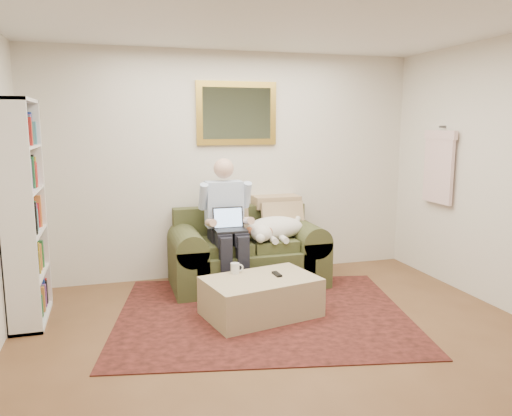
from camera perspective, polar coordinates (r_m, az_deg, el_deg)
name	(u,v)px	position (r m, az deg, el deg)	size (l,w,h in m)	color
room_shell	(295,188)	(3.81, 4.45, 2.28)	(4.51, 5.00, 2.61)	brown
rug	(263,314)	(4.83, 0.75, -11.98)	(2.70, 2.16, 0.01)	black
sofa	(247,259)	(5.61, -1.02, -5.82)	(1.68, 0.86, 1.01)	#434323
seated_man	(228,226)	(5.31, -3.22, -2.09)	(0.55, 0.79, 1.42)	#8CA7D8
laptop	(229,224)	(5.24, -3.06, -1.86)	(0.33, 0.26, 0.24)	black
sleeping_dog	(275,228)	(5.53, 2.23, -2.28)	(0.69, 0.44, 0.26)	white
ottoman	(261,297)	(4.73, 0.55, -10.13)	(1.02, 0.65, 0.37)	tan
coffee_mug	(235,268)	(4.80, -2.41, -6.89)	(0.08, 0.08, 0.10)	white
tv_remote	(277,274)	(4.76, 2.41, -7.56)	(0.05, 0.15, 0.02)	black
bookshelf	(24,213)	(4.90, -25.00, -0.50)	(0.28, 0.80, 2.00)	white
wall_mirror	(237,113)	(5.83, -2.21, 10.76)	(0.94, 0.04, 0.72)	gold
hanging_shirt	(439,163)	(5.96, 20.17, 4.86)	(0.06, 0.52, 0.90)	#FACED0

